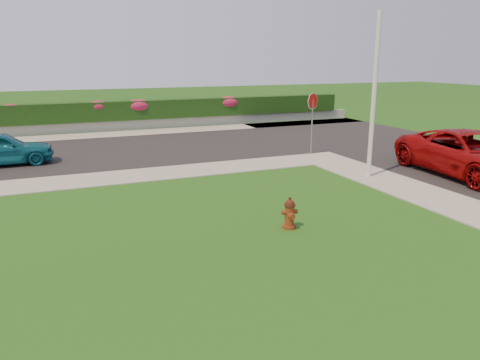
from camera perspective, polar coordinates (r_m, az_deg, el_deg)
name	(u,v)px	position (r m, az deg, el deg)	size (l,w,h in m)	color
ground	(266,275)	(9.40, 3.15, -11.53)	(120.00, 120.00, 0.00)	black
street_far	(16,158)	(22.00, -25.62, 2.40)	(26.00, 8.00, 0.04)	black
curb_corner	(322,158)	(20.16, 10.00, 2.63)	(2.00, 2.00, 0.04)	gray
sidewalk_beyond	(100,135)	(27.03, -16.72, 5.26)	(34.00, 2.00, 0.04)	gray
retaining_wall	(96,127)	(28.46, -17.10, 6.25)	(34.00, 0.40, 0.60)	gray
hedge	(95,112)	(28.46, -17.25, 7.97)	(32.00, 0.90, 1.10)	black
fire_hydrant	(290,214)	(11.75, 6.07, -4.10)	(0.42, 0.39, 0.81)	#56150D
suv_red	(470,154)	(18.55, 26.28, 2.88)	(2.66, 5.76, 1.60)	#900708
utility_pole	(374,97)	(16.90, 16.00, 9.67)	(0.16, 0.16, 5.68)	silver
stop_sign	(313,109)	(20.56, 8.84, 8.59)	(0.68, 0.31, 2.72)	slate
flower_clump_c	(11,109)	(28.25, -26.14, 7.77)	(1.10, 0.70, 0.55)	#BC2046
flower_clump_d	(98,106)	(28.35, -16.94, 8.59)	(1.22, 0.78, 0.61)	#BC2046
flower_clump_e	(138,106)	(28.68, -12.30, 8.84)	(1.50, 0.97, 0.75)	#BC2046
flower_clump_f	(228,102)	(30.24, -1.45, 9.45)	(1.50, 0.96, 0.75)	#BC2046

